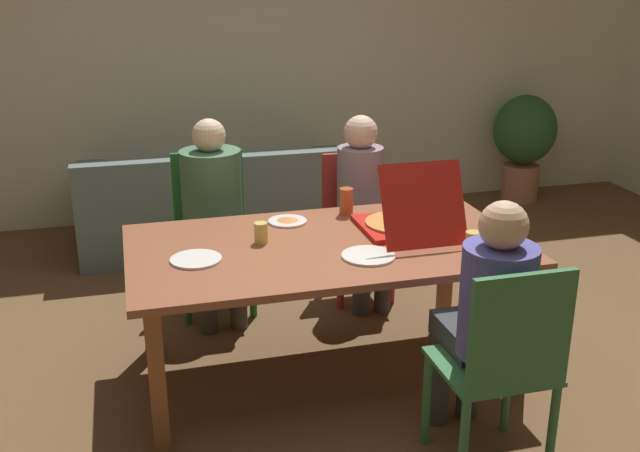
% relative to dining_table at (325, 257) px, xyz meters
% --- Properties ---
extents(ground_plane, '(20.00, 20.00, 0.00)m').
position_rel_dining_table_xyz_m(ground_plane, '(0.00, 0.00, -0.65)').
color(ground_plane, brown).
extents(back_wall, '(7.50, 0.12, 2.91)m').
position_rel_dining_table_xyz_m(back_wall, '(0.00, 2.83, 0.81)').
color(back_wall, silver).
rests_on(back_wall, ground).
extents(dining_table, '(1.93, 1.07, 0.72)m').
position_rel_dining_table_xyz_m(dining_table, '(0.00, 0.00, 0.00)').
color(dining_table, brown).
rests_on(dining_table, ground).
extents(chair_0, '(0.44, 0.42, 0.96)m').
position_rel_dining_table_xyz_m(chair_0, '(0.46, -0.99, -0.11)').
color(chair_0, '#357041').
rests_on(chair_0, ground).
extents(person_0, '(0.30, 0.52, 1.17)m').
position_rel_dining_table_xyz_m(person_0, '(0.46, -0.82, 0.04)').
color(person_0, '#393B3E').
rests_on(person_0, ground).
extents(chair_1, '(0.46, 0.41, 0.96)m').
position_rel_dining_table_xyz_m(chair_1, '(-0.44, 1.01, -0.13)').
color(chair_1, '#257331').
rests_on(chair_1, ground).
extents(person_1, '(0.36, 0.54, 1.19)m').
position_rel_dining_table_xyz_m(person_1, '(-0.44, 0.87, 0.06)').
color(person_1, '#43413A').
rests_on(person_1, ground).
extents(chair_2, '(0.40, 0.39, 0.91)m').
position_rel_dining_table_xyz_m(chair_2, '(0.46, 0.94, -0.17)').
color(chair_2, '#B5342D').
rests_on(chair_2, ground).
extents(person_2, '(0.28, 0.46, 1.18)m').
position_rel_dining_table_xyz_m(person_2, '(0.46, 0.81, 0.04)').
color(person_2, '#3F3F46').
rests_on(person_2, ground).
extents(pizza_box_0, '(0.42, 0.58, 0.41)m').
position_rel_dining_table_xyz_m(pizza_box_0, '(0.44, 0.05, 0.13)').
color(pizza_box_0, red).
rests_on(pizza_box_0, dining_table).
extents(plate_0, '(0.26, 0.26, 0.01)m').
position_rel_dining_table_xyz_m(plate_0, '(0.15, -0.23, 0.08)').
color(plate_0, white).
rests_on(plate_0, dining_table).
extents(plate_1, '(0.21, 0.21, 0.03)m').
position_rel_dining_table_xyz_m(plate_1, '(-0.11, 0.35, 0.08)').
color(plate_1, white).
rests_on(plate_1, dining_table).
extents(plate_2, '(0.24, 0.24, 0.01)m').
position_rel_dining_table_xyz_m(plate_2, '(-0.64, -0.07, 0.08)').
color(plate_2, white).
rests_on(plate_2, dining_table).
extents(drinking_glass_0, '(0.07, 0.07, 0.10)m').
position_rel_dining_table_xyz_m(drinking_glass_0, '(-0.31, 0.09, 0.13)').
color(drinking_glass_0, '#E0C95D').
rests_on(drinking_glass_0, dining_table).
extents(drinking_glass_1, '(0.08, 0.08, 0.15)m').
position_rel_dining_table_xyz_m(drinking_glass_1, '(0.23, 0.40, 0.15)').
color(drinking_glass_1, '#B85028').
rests_on(drinking_glass_1, dining_table).
extents(drinking_glass_2, '(0.07, 0.07, 0.12)m').
position_rel_dining_table_xyz_m(drinking_glass_2, '(0.63, -0.34, 0.13)').
color(drinking_glass_2, '#DEC35E').
rests_on(drinking_glass_2, dining_table).
extents(couch, '(2.08, 0.90, 0.77)m').
position_rel_dining_table_xyz_m(couch, '(-0.25, 2.06, -0.37)').
color(couch, slate).
rests_on(couch, ground).
extents(potted_plant, '(0.55, 0.55, 0.96)m').
position_rel_dining_table_xyz_m(potted_plant, '(2.53, 2.47, -0.07)').
color(potted_plant, '#BA775A').
rests_on(potted_plant, ground).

